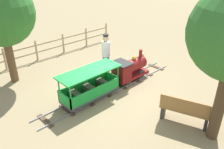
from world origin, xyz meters
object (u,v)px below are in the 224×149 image
at_px(locomotive, 129,69).
at_px(park_bench, 185,110).
at_px(oak_tree_near, 0,13).
at_px(passenger_car, 90,88).
at_px(conductor_person, 106,52).

relative_size(locomotive, park_bench, 1.06).
height_order(park_bench, oak_tree_near, oak_tree_near).
relative_size(passenger_car, oak_tree_near, 0.57).
height_order(passenger_car, park_bench, passenger_car).
bearing_deg(park_bench, oak_tree_near, -156.75).
distance_m(locomotive, oak_tree_near, 4.58).
xyz_separation_m(park_bench, oak_tree_near, (-5.48, -2.35, 2.01)).
distance_m(locomotive, conductor_person, 1.04).
relative_size(passenger_car, park_bench, 1.47).
bearing_deg(passenger_car, locomotive, 90.00).
bearing_deg(passenger_car, oak_tree_near, -156.36).
bearing_deg(conductor_person, locomotive, 21.13).
xyz_separation_m(locomotive, oak_tree_near, (-2.85, -3.02, 1.94)).
relative_size(locomotive, passenger_car, 0.72).
bearing_deg(locomotive, passenger_car, -90.00).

